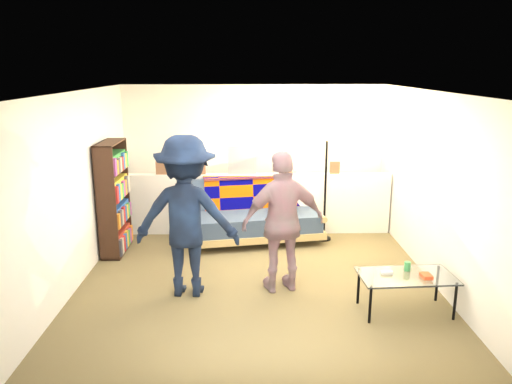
% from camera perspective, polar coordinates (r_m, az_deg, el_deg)
% --- Properties ---
extents(ground, '(5.00, 5.00, 0.00)m').
position_cam_1_polar(ground, '(6.68, 0.06, -9.61)').
color(ground, brown).
rests_on(ground, ground).
extents(room_shell, '(4.60, 5.05, 2.45)m').
position_cam_1_polar(room_shell, '(6.67, -0.01, 5.33)').
color(room_shell, silver).
rests_on(room_shell, ground).
extents(half_wall_ledge, '(4.45, 0.15, 1.00)m').
position_cam_1_polar(half_wall_ledge, '(8.21, -0.17, -1.33)').
color(half_wall_ledge, silver).
rests_on(half_wall_ledge, ground).
extents(ledge_decor, '(2.97, 0.02, 0.45)m').
position_cam_1_polar(ledge_decor, '(8.04, -1.79, 3.28)').
color(ledge_decor, brown).
rests_on(ledge_decor, half_wall_ledge).
extents(futon_sofa, '(2.17, 1.29, 0.87)m').
position_cam_1_polar(futon_sofa, '(7.90, 0.07, -2.67)').
color(futon_sofa, tan).
rests_on(futon_sofa, ground).
extents(bookshelf, '(0.28, 0.83, 1.65)m').
position_cam_1_polar(bookshelf, '(7.61, -15.94, -1.03)').
color(bookshelf, black).
rests_on(bookshelf, ground).
extents(coffee_table, '(1.08, 0.63, 0.54)m').
position_cam_1_polar(coffee_table, '(5.88, 16.87, -9.33)').
color(coffee_table, black).
rests_on(coffee_table, ground).
extents(floor_lamp, '(0.38, 0.30, 1.68)m').
position_cam_1_polar(floor_lamp, '(7.82, 8.03, 2.95)').
color(floor_lamp, black).
rests_on(floor_lamp, ground).
extents(person_left, '(1.30, 0.80, 1.94)m').
position_cam_1_polar(person_left, '(5.97, -7.97, -2.79)').
color(person_left, black).
rests_on(person_left, ground).
extents(person_right, '(1.09, 0.66, 1.74)m').
position_cam_1_polar(person_right, '(6.03, 3.13, -3.48)').
color(person_right, '#BF7B8C').
rests_on(person_right, ground).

